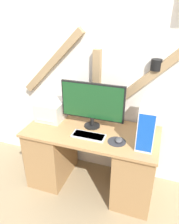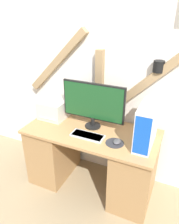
# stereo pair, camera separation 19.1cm
# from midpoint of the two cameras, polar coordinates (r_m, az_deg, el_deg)

# --- Properties ---
(ground_plane) EXTENTS (12.00, 12.00, 0.00)m
(ground_plane) POSITION_cam_midpoint_polar(r_m,az_deg,el_deg) (2.61, -0.61, -22.89)
(ground_plane) COLOR #9E8966
(wall_back) EXTENTS (6.40, 0.16, 2.92)m
(wall_back) POSITION_cam_midpoint_polar(r_m,az_deg,el_deg) (2.46, 6.82, 11.60)
(wall_back) COLOR white
(wall_back) RESTS_ON ground_plane
(desk) EXTENTS (1.43, 0.68, 0.75)m
(desk) POSITION_cam_midpoint_polar(r_m,az_deg,el_deg) (2.56, 2.65, -11.91)
(desk) COLOR tan
(desk) RESTS_ON ground_plane
(monitor) EXTENTS (0.69, 0.17, 0.50)m
(monitor) POSITION_cam_midpoint_polar(r_m,az_deg,el_deg) (2.31, 3.32, 2.34)
(monitor) COLOR black
(monitor) RESTS_ON desk
(keyboard) EXTENTS (0.35, 0.14, 0.02)m
(keyboard) POSITION_cam_midpoint_polar(r_m,az_deg,el_deg) (2.25, 1.92, -6.24)
(keyboard) COLOR silver
(keyboard) RESTS_ON desk
(mousepad) EXTENTS (0.18, 0.18, 0.00)m
(mousepad) POSITION_cam_midpoint_polar(r_m,az_deg,el_deg) (2.18, 9.14, -8.08)
(mousepad) COLOR #2D2D33
(mousepad) RESTS_ON desk
(mouse) EXTENTS (0.07, 0.10, 0.03)m
(mouse) POSITION_cam_midpoint_polar(r_m,az_deg,el_deg) (2.18, 9.74, -7.66)
(mouse) COLOR #4C4C51
(mouse) RESTS_ON mousepad
(computer_tower) EXTENTS (0.16, 0.41, 0.41)m
(computer_tower) POSITION_cam_midpoint_polar(r_m,az_deg,el_deg) (2.12, 17.22, -3.53)
(computer_tower) COLOR white
(computer_tower) RESTS_ON desk
(printer) EXTENTS (0.30, 0.36, 0.21)m
(printer) POSITION_cam_midpoint_polar(r_m,az_deg,el_deg) (2.63, -6.86, 1.01)
(printer) COLOR beige
(printer) RESTS_ON desk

